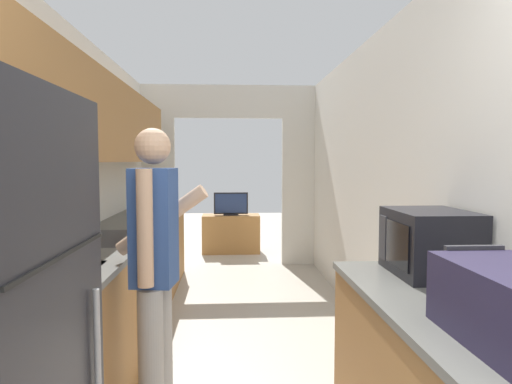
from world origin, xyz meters
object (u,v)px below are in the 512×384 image
object	(u,v)px
microwave	(429,242)
television	(231,204)
person	(155,273)
range_oven	(109,297)
tv_cabinet	(231,234)

from	to	relation	value
microwave	television	distance (m)	5.10
person	television	bearing A→B (deg)	2.88
television	range_oven	bearing A→B (deg)	-103.50
range_oven	tv_cabinet	xyz separation A→B (m)	(0.92, 3.86, -0.15)
tv_cabinet	television	bearing A→B (deg)	-90.00
person	television	distance (m)	4.83
range_oven	microwave	bearing A→B (deg)	-32.17
range_oven	person	bearing A→B (deg)	-63.16
tv_cabinet	television	size ratio (longest dim) A/B	1.69
range_oven	television	xyz separation A→B (m)	(0.92, 3.82, 0.33)
person	microwave	xyz separation A→B (m)	(1.38, -0.19, 0.18)
person	television	xyz separation A→B (m)	(0.42, 4.81, -0.09)
person	tv_cabinet	size ratio (longest dim) A/B	1.79
range_oven	person	distance (m)	1.19
range_oven	television	bearing A→B (deg)	76.50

